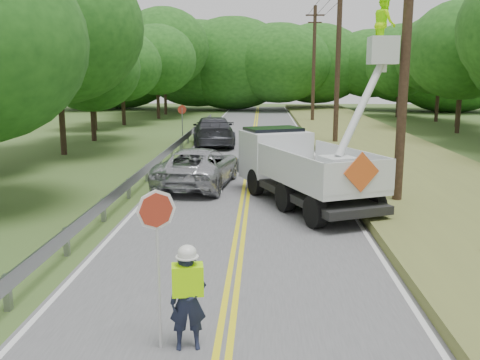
{
  "coord_description": "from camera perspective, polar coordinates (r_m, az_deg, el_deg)",
  "views": [
    {
      "loc": [
        0.59,
        -7.95,
        4.32
      ],
      "look_at": [
        0.0,
        6.0,
        1.5
      ],
      "focal_mm": 39.48,
      "sensor_mm": 36.0,
      "label": 1
    }
  ],
  "objects": [
    {
      "name": "road",
      "position": [
        22.38,
        0.87,
        0.32
      ],
      "size": [
        7.2,
        96.0,
        0.03
      ],
      "color": "#535355",
      "rests_on": "ground"
    },
    {
      "name": "utility_poles",
      "position": [
        25.37,
        12.78,
        13.29
      ],
      "size": [
        1.6,
        43.3,
        10.0
      ],
      "color": "black",
      "rests_on": "ground"
    },
    {
      "name": "ground",
      "position": [
        9.07,
        -1.68,
        -17.05
      ],
      "size": [
        140.0,
        140.0,
        0.0
      ],
      "primitive_type": "plane",
      "color": "#3F5120",
      "rests_on": "ground"
    },
    {
      "name": "flagger",
      "position": [
        8.48,
        -5.76,
        -12.07
      ],
      "size": [
        1.05,
        0.47,
        2.59
      ],
      "color": "#191E33",
      "rests_on": "road"
    },
    {
      "name": "tall_grass_verge",
      "position": [
        23.27,
        18.63,
        0.5
      ],
      "size": [
        7.0,
        96.0,
        0.3
      ],
      "primitive_type": "cube",
      "color": "olive",
      "rests_on": "ground"
    },
    {
      "name": "treeline_left",
      "position": [
        38.97,
        -13.73,
        13.3
      ],
      "size": [
        10.18,
        55.5,
        11.18
      ],
      "color": "#332319",
      "rests_on": "ground"
    },
    {
      "name": "bucket_truck",
      "position": [
        18.24,
        6.4,
        2.5
      ],
      "size": [
        5.02,
        7.05,
        6.63
      ],
      "color": "black",
      "rests_on": "road"
    },
    {
      "name": "suv_silver",
      "position": [
        20.54,
        -4.54,
        1.43
      ],
      "size": [
        3.11,
        5.65,
        1.5
      ],
      "primitive_type": "imported",
      "rotation": [
        0.0,
        0.0,
        3.02
      ],
      "color": "#A9AAAF",
      "rests_on": "road"
    },
    {
      "name": "treeline_horizon",
      "position": [
        64.08,
        1.89,
        12.48
      ],
      "size": [
        57.38,
        14.97,
        11.27
      ],
      "color": "#1B4715",
      "rests_on": "ground"
    },
    {
      "name": "suv_darkgrey",
      "position": [
        32.3,
        -2.91,
        5.32
      ],
      "size": [
        3.19,
        6.27,
        1.74
      ],
      "primitive_type": "imported",
      "rotation": [
        0.0,
        0.0,
        3.27
      ],
      "color": "#36373E",
      "rests_on": "road"
    },
    {
      "name": "stop_sign_permanent",
      "position": [
        31.11,
        -6.27,
        6.5
      ],
      "size": [
        0.48,
        0.29,
        2.54
      ],
      "color": "gray",
      "rests_on": "ground"
    },
    {
      "name": "guardrail",
      "position": [
        23.62,
        -8.86,
        2.11
      ],
      "size": [
        0.18,
        48.0,
        0.77
      ],
      "color": "gray",
      "rests_on": "ground"
    }
  ]
}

